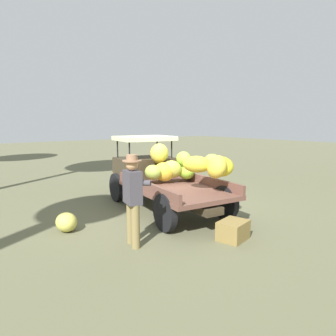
{
  "coord_description": "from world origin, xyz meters",
  "views": [
    {
      "loc": [
        -5.99,
        4.83,
        2.23
      ],
      "look_at": [
        -0.09,
        0.27,
        1.1
      ],
      "focal_mm": 32.38,
      "sensor_mm": 36.0,
      "label": 1
    }
  ],
  "objects_px": {
    "farmer": "(133,195)",
    "loose_banana_bunch": "(66,222)",
    "truck": "(161,172)",
    "wooden_crate": "(233,230)"
  },
  "relations": [
    {
      "from": "farmer",
      "to": "truck",
      "type": "bearing_deg",
      "value": 54.15
    },
    {
      "from": "truck",
      "to": "farmer",
      "type": "relative_size",
      "value": 2.75
    },
    {
      "from": "farmer",
      "to": "loose_banana_bunch",
      "type": "bearing_deg",
      "value": 127.61
    },
    {
      "from": "wooden_crate",
      "to": "loose_banana_bunch",
      "type": "xyz_separation_m",
      "value": [
        2.39,
        2.38,
        0.01
      ]
    },
    {
      "from": "farmer",
      "to": "loose_banana_bunch",
      "type": "relative_size",
      "value": 3.23
    },
    {
      "from": "loose_banana_bunch",
      "to": "wooden_crate",
      "type": "bearing_deg",
      "value": -135.16
    },
    {
      "from": "wooden_crate",
      "to": "loose_banana_bunch",
      "type": "distance_m",
      "value": 3.37
    },
    {
      "from": "truck",
      "to": "wooden_crate",
      "type": "xyz_separation_m",
      "value": [
        -2.75,
        0.32,
        -0.74
      ]
    },
    {
      "from": "truck",
      "to": "loose_banana_bunch",
      "type": "xyz_separation_m",
      "value": [
        -0.36,
        2.7,
        -0.73
      ]
    },
    {
      "from": "wooden_crate",
      "to": "loose_banana_bunch",
      "type": "relative_size",
      "value": 1.12
    }
  ]
}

